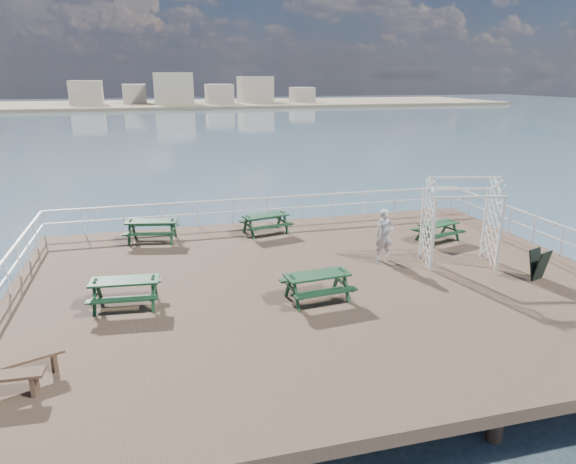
{
  "coord_description": "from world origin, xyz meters",
  "views": [
    {
      "loc": [
        -4.58,
        -13.83,
        6.01
      ],
      "look_at": [
        -0.48,
        1.71,
        1.1
      ],
      "focal_mm": 32.0,
      "sensor_mm": 36.0,
      "label": 1
    }
  ],
  "objects_px": {
    "picnic_table_d": "(125,287)",
    "person": "(384,235)",
    "picnic_table_c": "(438,228)",
    "flat_bench_far": "(20,364)",
    "picnic_table_b": "(266,220)",
    "picnic_table_e": "(317,281)",
    "picnic_table_a": "(152,226)",
    "trellis_arbor": "(460,226)"
  },
  "relations": [
    {
      "from": "picnic_table_d",
      "to": "picnic_table_c",
      "type": "bearing_deg",
      "value": 20.83
    },
    {
      "from": "picnic_table_a",
      "to": "person",
      "type": "relative_size",
      "value": 1.21
    },
    {
      "from": "picnic_table_a",
      "to": "trellis_arbor",
      "type": "bearing_deg",
      "value": -15.29
    },
    {
      "from": "picnic_table_d",
      "to": "trellis_arbor",
      "type": "bearing_deg",
      "value": 9.44
    },
    {
      "from": "picnic_table_a",
      "to": "picnic_table_c",
      "type": "relative_size",
      "value": 1.13
    },
    {
      "from": "trellis_arbor",
      "to": "person",
      "type": "relative_size",
      "value": 1.66
    },
    {
      "from": "picnic_table_d",
      "to": "flat_bench_far",
      "type": "relative_size",
      "value": 1.13
    },
    {
      "from": "picnic_table_b",
      "to": "picnic_table_e",
      "type": "distance_m",
      "value": 6.53
    },
    {
      "from": "picnic_table_b",
      "to": "picnic_table_a",
      "type": "bearing_deg",
      "value": 166.06
    },
    {
      "from": "picnic_table_e",
      "to": "flat_bench_far",
      "type": "distance_m",
      "value": 7.44
    },
    {
      "from": "picnic_table_c",
      "to": "picnic_table_e",
      "type": "distance_m",
      "value": 7.25
    },
    {
      "from": "picnic_table_b",
      "to": "picnic_table_d",
      "type": "bearing_deg",
      "value": -144.52
    },
    {
      "from": "picnic_table_c",
      "to": "picnic_table_a",
      "type": "bearing_deg",
      "value": 149.03
    },
    {
      "from": "picnic_table_c",
      "to": "flat_bench_far",
      "type": "relative_size",
      "value": 1.1
    },
    {
      "from": "picnic_table_b",
      "to": "flat_bench_far",
      "type": "relative_size",
      "value": 1.19
    },
    {
      "from": "picnic_table_a",
      "to": "flat_bench_far",
      "type": "bearing_deg",
      "value": -95.0
    },
    {
      "from": "picnic_table_a",
      "to": "picnic_table_e",
      "type": "relative_size",
      "value": 1.11
    },
    {
      "from": "picnic_table_a",
      "to": "person",
      "type": "height_order",
      "value": "person"
    },
    {
      "from": "picnic_table_a",
      "to": "person",
      "type": "xyz_separation_m",
      "value": [
        7.56,
        -4.16,
        0.3
      ]
    },
    {
      "from": "picnic_table_e",
      "to": "picnic_table_d",
      "type": "bearing_deg",
      "value": 164.38
    },
    {
      "from": "picnic_table_a",
      "to": "picnic_table_c",
      "type": "bearing_deg",
      "value": -2.55
    },
    {
      "from": "picnic_table_a",
      "to": "flat_bench_far",
      "type": "distance_m",
      "value": 9.28
    },
    {
      "from": "picnic_table_e",
      "to": "trellis_arbor",
      "type": "bearing_deg",
      "value": 10.86
    },
    {
      "from": "trellis_arbor",
      "to": "picnic_table_c",
      "type": "bearing_deg",
      "value": 86.43
    },
    {
      "from": "picnic_table_d",
      "to": "person",
      "type": "bearing_deg",
      "value": 16.58
    },
    {
      "from": "picnic_table_c",
      "to": "flat_bench_far",
      "type": "height_order",
      "value": "picnic_table_c"
    },
    {
      "from": "picnic_table_b",
      "to": "picnic_table_e",
      "type": "height_order",
      "value": "picnic_table_e"
    },
    {
      "from": "picnic_table_a",
      "to": "picnic_table_b",
      "type": "relative_size",
      "value": 1.05
    },
    {
      "from": "trellis_arbor",
      "to": "flat_bench_far",
      "type": "bearing_deg",
      "value": -150.96
    },
    {
      "from": "picnic_table_d",
      "to": "picnic_table_e",
      "type": "height_order",
      "value": "picnic_table_d"
    },
    {
      "from": "trellis_arbor",
      "to": "picnic_table_e",
      "type": "bearing_deg",
      "value": -151.45
    },
    {
      "from": "picnic_table_a",
      "to": "picnic_table_d",
      "type": "xyz_separation_m",
      "value": [
        -0.76,
        -5.75,
        -0.02
      ]
    },
    {
      "from": "picnic_table_c",
      "to": "picnic_table_e",
      "type": "bearing_deg",
      "value": -163.47
    },
    {
      "from": "picnic_table_d",
      "to": "picnic_table_a",
      "type": "bearing_deg",
      "value": 88.24
    },
    {
      "from": "picnic_table_c",
      "to": "trellis_arbor",
      "type": "xyz_separation_m",
      "value": [
        -0.66,
        -2.34,
        0.8
      ]
    },
    {
      "from": "picnic_table_a",
      "to": "person",
      "type": "distance_m",
      "value": 8.63
    },
    {
      "from": "picnic_table_c",
      "to": "picnic_table_d",
      "type": "xyz_separation_m",
      "value": [
        -11.23,
        -3.02,
        0.07
      ]
    },
    {
      "from": "picnic_table_c",
      "to": "flat_bench_far",
      "type": "distance_m",
      "value": 14.55
    },
    {
      "from": "picnic_table_b",
      "to": "flat_bench_far",
      "type": "height_order",
      "value": "picnic_table_b"
    },
    {
      "from": "picnic_table_d",
      "to": "picnic_table_e",
      "type": "bearing_deg",
      "value": -4.32
    },
    {
      "from": "picnic_table_b",
      "to": "picnic_table_c",
      "type": "height_order",
      "value": "picnic_table_b"
    },
    {
      "from": "picnic_table_b",
      "to": "picnic_table_d",
      "type": "xyz_separation_m",
      "value": [
        -5.12,
        -5.61,
        0.01
      ]
    }
  ]
}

